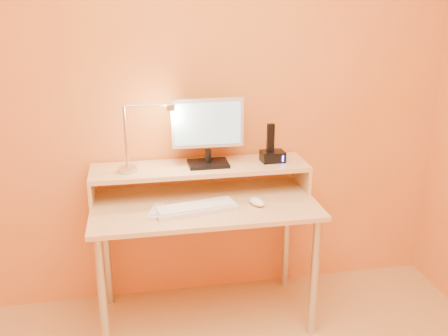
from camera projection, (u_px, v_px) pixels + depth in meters
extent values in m
cube|color=#E38744|center=(195.00, 94.00, 2.77)|extent=(3.00, 0.04, 2.50)
cylinder|color=silver|center=(103.00, 300.00, 2.44)|extent=(0.04, 0.04, 0.69)
cylinder|color=silver|center=(314.00, 278.00, 2.63)|extent=(0.04, 0.04, 0.69)
cylinder|color=silver|center=(107.00, 251.00, 2.91)|extent=(0.04, 0.04, 0.69)
cylinder|color=silver|center=(286.00, 236.00, 3.10)|extent=(0.04, 0.04, 0.69)
cube|color=#E4B274|center=(205.00, 205.00, 2.65)|extent=(1.20, 0.60, 0.02)
cube|color=#E4B274|center=(92.00, 188.00, 2.67)|extent=(0.02, 0.30, 0.14)
cube|color=#E4B274|center=(301.00, 175.00, 2.87)|extent=(0.02, 0.30, 0.14)
cube|color=#E4B274|center=(200.00, 168.00, 2.74)|extent=(1.20, 0.30, 0.02)
cube|color=black|center=(208.00, 164.00, 2.74)|extent=(0.22, 0.16, 0.02)
cylinder|color=black|center=(208.00, 156.00, 2.73)|extent=(0.04, 0.04, 0.07)
cube|color=silver|center=(207.00, 123.00, 2.68)|extent=(0.39, 0.04, 0.27)
cube|color=black|center=(207.00, 122.00, 2.70)|extent=(0.35, 0.02, 0.23)
cube|color=#96CEE9|center=(208.00, 124.00, 2.66)|extent=(0.36, 0.01, 0.23)
cylinder|color=silver|center=(128.00, 170.00, 2.64)|extent=(0.10, 0.10, 0.02)
cylinder|color=silver|center=(126.00, 137.00, 2.58)|extent=(0.01, 0.01, 0.33)
cylinder|color=silver|center=(147.00, 105.00, 2.55)|extent=(0.24, 0.01, 0.01)
cylinder|color=silver|center=(171.00, 107.00, 2.57)|extent=(0.04, 0.04, 0.03)
cylinder|color=#FFEAC6|center=(171.00, 110.00, 2.58)|extent=(0.03, 0.03, 0.00)
cube|color=black|center=(273.00, 156.00, 2.80)|extent=(0.13, 0.10, 0.06)
cube|color=black|center=(271.00, 138.00, 2.76)|extent=(0.04, 0.03, 0.16)
cube|color=#2554FF|center=(283.00, 159.00, 2.76)|extent=(0.01, 0.00, 0.04)
cube|color=silver|center=(196.00, 209.00, 2.55)|extent=(0.44, 0.21, 0.02)
ellipsoid|color=white|center=(257.00, 202.00, 2.61)|extent=(0.09, 0.13, 0.04)
cube|color=silver|center=(156.00, 211.00, 2.52)|extent=(0.10, 0.19, 0.02)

